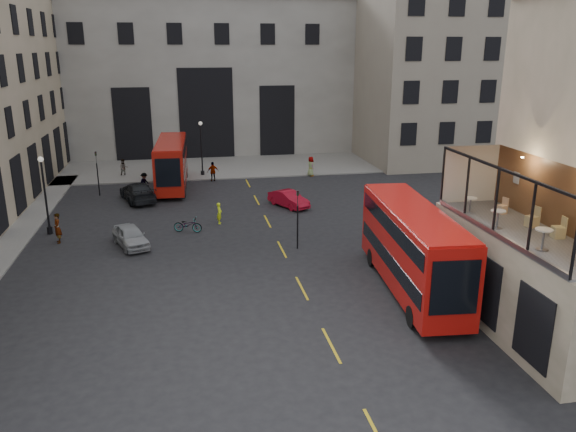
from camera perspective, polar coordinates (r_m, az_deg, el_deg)
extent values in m
plane|color=black|center=(25.25, 8.90, -12.43)|extent=(140.00, 140.00, 0.00)
cube|color=black|center=(26.36, 19.45, -7.09)|extent=(0.08, 9.20, 3.00)
cube|color=brown|center=(26.70, 25.87, 1.68)|extent=(0.04, 10.00, 2.90)
cube|color=beige|center=(30.00, 18.05, 4.08)|extent=(3.00, 0.04, 2.90)
cube|color=black|center=(25.55, 23.62, 4.70)|extent=(3.00, 10.00, 0.04)
cube|color=slate|center=(25.43, 20.08, -1.50)|extent=(0.12, 10.00, 0.18)
cube|color=black|center=(24.75, 20.71, 4.55)|extent=(0.12, 10.00, 0.10)
cube|color=beige|center=(29.19, 22.19, 3.62)|extent=(0.04, 0.45, 0.55)
cylinder|color=#FFD899|center=(27.63, 22.71, 5.52)|extent=(0.12, 0.12, 0.05)
cube|color=#C2AD91|center=(27.03, 22.31, -6.22)|extent=(3.00, 11.00, 4.50)
cube|color=slate|center=(26.26, 22.87, -1.59)|extent=(3.00, 10.00, 0.10)
cube|color=#A29F97|center=(68.77, -8.65, 14.00)|extent=(34.00, 10.00, 18.00)
cube|color=black|center=(64.07, -8.29, 10.22)|extent=(6.00, 0.12, 10.00)
cube|color=black|center=(64.34, -15.47, 8.92)|extent=(4.00, 0.12, 8.00)
cube|color=black|center=(65.03, -1.10, 9.60)|extent=(4.00, 0.12, 8.00)
cube|color=gray|center=(66.74, 14.35, 14.45)|extent=(16.00, 18.00, 20.00)
cube|color=slate|center=(59.92, -8.82, 4.94)|extent=(40.00, 12.00, 0.12)
cylinder|color=black|center=(35.06, 0.98, -1.17)|extent=(0.10, 0.10, 2.80)
imported|color=black|center=(34.52, 1.00, 1.83)|extent=(0.16, 0.20, 1.00)
cylinder|color=black|center=(50.35, -18.72, 3.53)|extent=(0.10, 0.10, 2.80)
imported|color=black|center=(49.98, -18.93, 5.65)|extent=(0.16, 0.20, 1.00)
cylinder|color=black|center=(40.90, -23.40, 1.66)|extent=(0.14, 0.14, 5.00)
cylinder|color=black|center=(41.50, -23.04, -1.34)|extent=(0.36, 0.36, 0.50)
sphere|color=silver|center=(40.35, -23.84, 5.29)|extent=(0.36, 0.36, 0.36)
cylinder|color=black|center=(55.53, -8.77, 6.57)|extent=(0.14, 0.14, 5.00)
cylinder|color=black|center=(55.97, -8.66, 4.31)|extent=(0.36, 0.36, 0.50)
sphere|color=silver|center=(55.13, -8.89, 9.28)|extent=(0.36, 0.36, 0.36)
cube|color=red|center=(29.48, 12.51, -3.15)|extent=(3.45, 11.30, 3.95)
cube|color=black|center=(29.67, 12.44, -4.16)|extent=(3.44, 10.70, 0.81)
cube|color=black|center=(29.09, 12.66, -0.90)|extent=(3.44, 10.70, 0.81)
cube|color=red|center=(28.86, 12.76, 0.59)|extent=(3.33, 11.07, 0.12)
cylinder|color=black|center=(33.00, 8.50, -4.19)|extent=(0.37, 1.03, 1.01)
cylinder|color=black|center=(33.63, 12.29, -4.00)|extent=(0.37, 1.03, 1.01)
cylinder|color=black|center=(26.47, 12.49, -9.94)|extent=(0.37, 1.03, 1.01)
cylinder|color=black|center=(27.25, 17.13, -9.51)|extent=(0.37, 1.03, 1.01)
cube|color=#A1140B|center=(51.44, -11.75, 5.34)|extent=(2.84, 10.72, 3.77)
cube|color=black|center=(51.55, -11.71, 4.76)|extent=(2.86, 10.14, 0.77)
cube|color=black|center=(51.23, -11.82, 6.61)|extent=(2.86, 10.14, 0.77)
cube|color=#A1140B|center=(51.11, -11.87, 7.44)|extent=(2.74, 10.50, 0.12)
cylinder|color=black|center=(55.20, -12.59, 4.16)|extent=(0.31, 0.98, 0.97)
cylinder|color=black|center=(55.08, -10.33, 4.27)|extent=(0.31, 0.98, 0.97)
cylinder|color=black|center=(48.30, -13.13, 2.32)|extent=(0.31, 0.98, 0.97)
cylinder|color=black|center=(48.16, -10.55, 2.44)|extent=(0.31, 0.98, 0.97)
imported|color=#929599|center=(37.09, -15.70, -1.99)|extent=(2.88, 4.26, 1.35)
imported|color=#A0091C|center=(44.49, 0.07, 1.74)|extent=(3.01, 4.06, 1.28)
imported|color=black|center=(47.79, -15.02, 2.38)|extent=(3.57, 5.67, 1.53)
imported|color=gray|center=(39.07, -10.15, -0.89)|extent=(2.08, 1.25, 1.03)
imported|color=#E0FF1A|center=(40.51, -6.99, 0.28)|extent=(0.46, 0.62, 1.55)
imported|color=gray|center=(57.13, -16.35, 4.71)|extent=(0.97, 0.82, 1.74)
imported|color=gray|center=(50.72, -14.38, 3.34)|extent=(1.13, 1.25, 1.68)
imported|color=gray|center=(53.43, -7.62, 4.49)|extent=(1.14, 0.62, 1.85)
imported|color=gray|center=(55.20, 2.33, 5.07)|extent=(0.86, 1.08, 1.92)
imported|color=gray|center=(39.19, -22.38, -1.16)|extent=(0.69, 0.84, 1.97)
cylinder|color=silver|center=(23.99, 24.61, -1.27)|extent=(0.68, 0.68, 0.05)
cylinder|color=slate|center=(24.11, 24.49, -2.20)|extent=(0.09, 0.09, 0.80)
cylinder|color=slate|center=(24.23, 24.37, -3.11)|extent=(0.50, 0.50, 0.03)
cylinder|color=silver|center=(26.13, 20.61, 0.49)|extent=(0.64, 0.64, 0.04)
cylinder|color=slate|center=(26.24, 20.52, -0.32)|extent=(0.09, 0.09, 0.75)
cylinder|color=slate|center=(26.35, 20.44, -1.11)|extent=(0.47, 0.47, 0.03)
cylinder|color=white|center=(28.25, 18.09, 1.75)|extent=(0.58, 0.58, 0.04)
cylinder|color=slate|center=(28.34, 18.03, 1.08)|extent=(0.08, 0.08, 0.67)
cylinder|color=slate|center=(28.43, 17.97, 0.42)|extent=(0.42, 0.42, 0.03)
cube|color=#D0B878|center=(25.94, 25.74, -1.49)|extent=(0.52, 0.52, 0.49)
cube|color=#D0B878|center=(25.91, 26.27, -0.52)|extent=(0.11, 0.46, 0.43)
cube|color=tan|center=(27.02, 23.53, -0.51)|extent=(0.53, 0.53, 0.49)
cube|color=tan|center=(27.04, 23.97, 0.47)|extent=(0.12, 0.46, 0.44)
cube|color=tan|center=(28.65, 20.90, 0.63)|extent=(0.46, 0.46, 0.41)
cube|color=tan|center=(28.67, 21.22, 1.41)|extent=(0.13, 0.38, 0.36)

